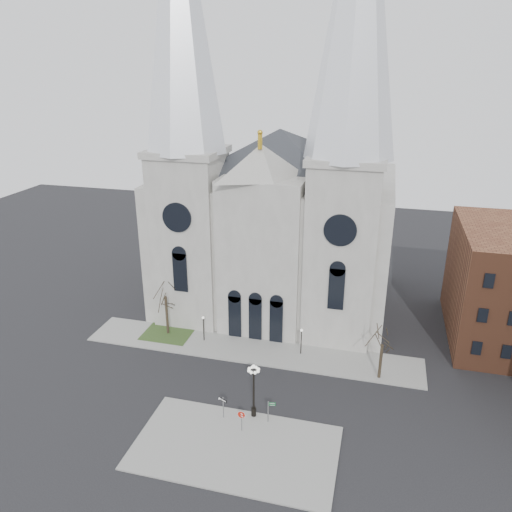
% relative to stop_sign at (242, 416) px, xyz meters
% --- Properties ---
extents(ground, '(160.00, 160.00, 0.00)m').
position_rel_stop_sign_xyz_m(ground, '(-2.96, 2.81, -1.72)').
color(ground, black).
rests_on(ground, ground).
extents(sidewalk_near, '(18.00, 10.00, 0.14)m').
position_rel_stop_sign_xyz_m(sidewalk_near, '(0.04, -2.19, -1.65)').
color(sidewalk_near, gray).
rests_on(sidewalk_near, ground).
extents(sidewalk_far, '(40.00, 6.00, 0.14)m').
position_rel_stop_sign_xyz_m(sidewalk_far, '(-2.96, 13.81, -1.65)').
color(sidewalk_far, gray).
rests_on(sidewalk_far, ground).
extents(grass_patch, '(6.00, 5.00, 0.18)m').
position_rel_stop_sign_xyz_m(grass_patch, '(-13.96, 14.81, -1.63)').
color(grass_patch, '#27431C').
rests_on(grass_patch, ground).
extents(cathedral, '(33.00, 26.66, 54.00)m').
position_rel_stop_sign_xyz_m(cathedral, '(-2.96, 25.67, 16.76)').
color(cathedral, '#9E9B94').
rests_on(cathedral, ground).
extents(tree_left, '(3.20, 3.20, 7.50)m').
position_rel_stop_sign_xyz_m(tree_left, '(-13.96, 14.81, 3.86)').
color(tree_left, black).
rests_on(tree_left, ground).
extents(tree_right, '(3.20, 3.20, 6.00)m').
position_rel_stop_sign_xyz_m(tree_right, '(12.04, 11.81, 2.74)').
color(tree_right, black).
rests_on(tree_right, ground).
extents(ped_lamp_left, '(0.32, 0.32, 3.26)m').
position_rel_stop_sign_xyz_m(ped_lamp_left, '(-8.96, 14.31, 0.61)').
color(ped_lamp_left, black).
rests_on(ped_lamp_left, sidewalk_far).
extents(ped_lamp_right, '(0.32, 0.32, 3.26)m').
position_rel_stop_sign_xyz_m(ped_lamp_right, '(3.04, 14.31, 0.61)').
color(ped_lamp_right, black).
rests_on(ped_lamp_right, sidewalk_far).
extents(stop_sign, '(0.74, 0.33, 2.19)m').
position_rel_stop_sign_xyz_m(stop_sign, '(0.00, 0.00, 0.00)').
color(stop_sign, slate).
rests_on(stop_sign, sidewalk_near).
extents(globe_lamp, '(1.50, 1.50, 5.73)m').
position_rel_stop_sign_xyz_m(globe_lamp, '(0.53, 2.31, 2.02)').
color(globe_lamp, black).
rests_on(globe_lamp, sidewalk_near).
extents(one_way_sign, '(0.94, 0.45, 2.30)m').
position_rel_stop_sign_xyz_m(one_way_sign, '(-2.20, 1.31, -0.04)').
color(one_way_sign, slate).
rests_on(one_way_sign, sidewalk_near).
extents(street_name_sign, '(0.73, 0.22, 2.31)m').
position_rel_stop_sign_xyz_m(street_name_sign, '(2.16, 1.80, -0.22)').
color(street_name_sign, slate).
rests_on(street_name_sign, sidewalk_near).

